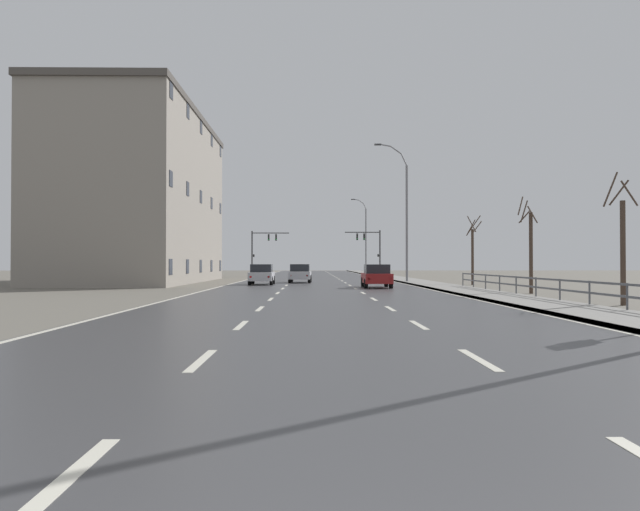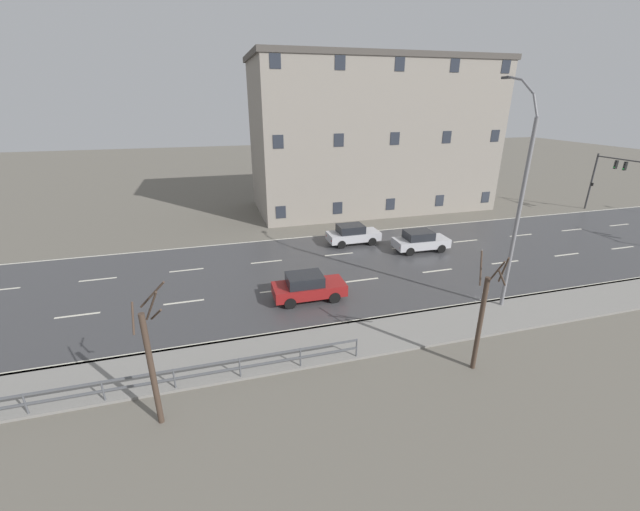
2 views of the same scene
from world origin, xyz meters
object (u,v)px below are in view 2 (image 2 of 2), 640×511
car_mid_centre (308,287)px  car_near_right (353,234)px  traffic_signal_left (605,173)px  street_lamp_midground (518,204)px  brick_building (373,136)px  car_distant (420,241)px

car_mid_centre → car_near_right: (-8.16, 5.70, 0.00)m
traffic_signal_left → car_mid_centre: traffic_signal_left is taller
traffic_signal_left → car_near_right: bearing=-84.9°
street_lamp_midground → traffic_signal_left: street_lamp_midground is taller
street_lamp_midground → traffic_signal_left: 27.06m
brick_building → car_distant: bearing=-6.6°
car_distant → car_near_right: size_ratio=1.01×
street_lamp_midground → brick_building: 22.77m
traffic_signal_left → car_distant: (5.29, -23.02, -3.09)m
car_mid_centre → brick_building: 23.30m
car_distant → car_mid_centre: 11.38m
car_distant → brick_building: (-13.80, 1.59, 6.50)m
car_mid_centre → car_distant: bearing=118.3°
traffic_signal_left → car_distant: traffic_signal_left is taller
traffic_signal_left → brick_building: 23.31m
car_distant → car_near_right: same height
car_distant → car_mid_centre: size_ratio=1.01×
traffic_signal_left → car_mid_centre: size_ratio=1.38×
traffic_signal_left → car_mid_centre: bearing=-72.2°
street_lamp_midground → brick_building: bearing=176.1°
brick_building → traffic_signal_left: bearing=68.4°
street_lamp_midground → car_distant: 10.16m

